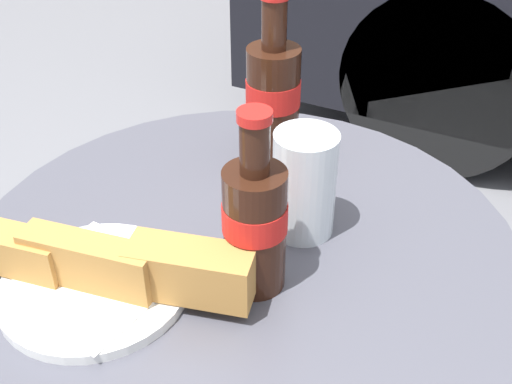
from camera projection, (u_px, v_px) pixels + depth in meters
The scene contains 5 objects.
bistro_table at pixel (245, 356), 0.88m from camera, with size 0.67×0.67×0.76m.
cola_bottle_left at pixel (255, 222), 0.66m from camera, with size 0.07×0.07×0.21m.
cola_bottle_right at pixel (273, 97), 0.86m from camera, with size 0.07×0.07×0.24m.
drinking_glass at pixel (304, 188), 0.75m from camera, with size 0.07×0.07×0.13m.
lunch_plate_near at pixel (105, 272), 0.68m from camera, with size 0.32×0.20×0.07m.
Camera 1 is at (0.28, -0.52, 1.25)m, focal length 45.00 mm.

